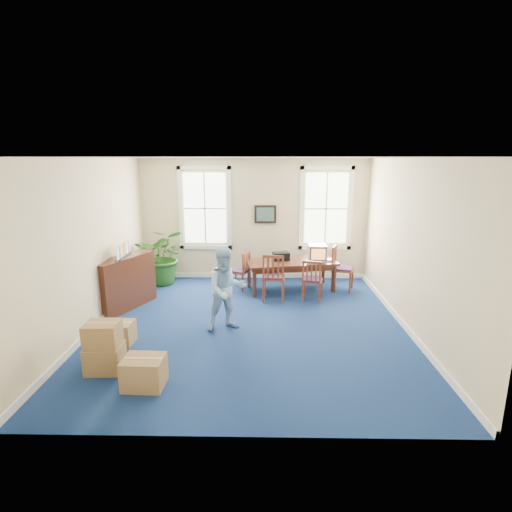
{
  "coord_description": "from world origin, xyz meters",
  "views": [
    {
      "loc": [
        0.24,
        -7.29,
        3.18
      ],
      "look_at": [
        0.1,
        0.6,
        1.25
      ],
      "focal_mm": 28.0,
      "sensor_mm": 36.0,
      "label": 1
    }
  ],
  "objects_px": {
    "conference_table": "(291,275)",
    "man": "(226,289)",
    "potted_plant": "(163,256)",
    "cardboard_boxes": "(120,343)",
    "chair_near_left": "(274,276)",
    "crt_tv": "(317,253)",
    "credenza": "(125,282)"
  },
  "relations": [
    {
      "from": "conference_table",
      "to": "man",
      "type": "height_order",
      "value": "man"
    },
    {
      "from": "potted_plant",
      "to": "cardboard_boxes",
      "type": "distance_m",
      "value": 4.36
    },
    {
      "from": "chair_near_left",
      "to": "potted_plant",
      "type": "xyz_separation_m",
      "value": [
        -2.82,
        1.19,
        0.18
      ]
    },
    {
      "from": "crt_tv",
      "to": "cardboard_boxes",
      "type": "xyz_separation_m",
      "value": [
        -3.55,
        -3.93,
        -0.52
      ]
    },
    {
      "from": "credenza",
      "to": "cardboard_boxes",
      "type": "bearing_deg",
      "value": -48.98
    },
    {
      "from": "chair_near_left",
      "to": "cardboard_boxes",
      "type": "relative_size",
      "value": 0.76
    },
    {
      "from": "conference_table",
      "to": "potted_plant",
      "type": "distance_m",
      "value": 3.32
    },
    {
      "from": "chair_near_left",
      "to": "cardboard_boxes",
      "type": "xyz_separation_m",
      "value": [
        -2.46,
        -3.14,
        -0.14
      ]
    },
    {
      "from": "chair_near_left",
      "to": "crt_tv",
      "type": "bearing_deg",
      "value": -138.68
    },
    {
      "from": "potted_plant",
      "to": "cardboard_boxes",
      "type": "relative_size",
      "value": 1.01
    },
    {
      "from": "cardboard_boxes",
      "to": "conference_table",
      "type": "bearing_deg",
      "value": 53.22
    },
    {
      "from": "credenza",
      "to": "crt_tv",
      "type": "bearing_deg",
      "value": 41.62
    },
    {
      "from": "crt_tv",
      "to": "man",
      "type": "height_order",
      "value": "man"
    },
    {
      "from": "man",
      "to": "potted_plant",
      "type": "height_order",
      "value": "man"
    },
    {
      "from": "man",
      "to": "potted_plant",
      "type": "xyz_separation_m",
      "value": [
        -1.89,
        2.84,
        -0.06
      ]
    },
    {
      "from": "conference_table",
      "to": "man",
      "type": "relative_size",
      "value": 1.36
    },
    {
      "from": "crt_tv",
      "to": "chair_near_left",
      "type": "relative_size",
      "value": 0.42
    },
    {
      "from": "crt_tv",
      "to": "credenza",
      "type": "bearing_deg",
      "value": -161.93
    },
    {
      "from": "potted_plant",
      "to": "conference_table",
      "type": "bearing_deg",
      "value": -7.8
    },
    {
      "from": "conference_table",
      "to": "chair_near_left",
      "type": "xyz_separation_m",
      "value": [
        -0.44,
        -0.74,
        0.19
      ]
    },
    {
      "from": "crt_tv",
      "to": "chair_near_left",
      "type": "xyz_separation_m",
      "value": [
        -1.08,
        -0.79,
        -0.38
      ]
    },
    {
      "from": "crt_tv",
      "to": "chair_near_left",
      "type": "distance_m",
      "value": 1.39
    },
    {
      "from": "cardboard_boxes",
      "to": "potted_plant",
      "type": "bearing_deg",
      "value": 94.77
    },
    {
      "from": "conference_table",
      "to": "cardboard_boxes",
      "type": "xyz_separation_m",
      "value": [
        -2.9,
        -3.88,
        0.05
      ]
    },
    {
      "from": "cardboard_boxes",
      "to": "chair_near_left",
      "type": "bearing_deg",
      "value": 51.96
    },
    {
      "from": "conference_table",
      "to": "crt_tv",
      "type": "bearing_deg",
      "value": -7.01
    },
    {
      "from": "man",
      "to": "potted_plant",
      "type": "distance_m",
      "value": 3.41
    },
    {
      "from": "conference_table",
      "to": "credenza",
      "type": "xyz_separation_m",
      "value": [
        -3.69,
        -1.32,
        0.23
      ]
    },
    {
      "from": "conference_table",
      "to": "potted_plant",
      "type": "relative_size",
      "value": 1.48
    },
    {
      "from": "crt_tv",
      "to": "credenza",
      "type": "relative_size",
      "value": 0.31
    },
    {
      "from": "chair_near_left",
      "to": "man",
      "type": "bearing_deg",
      "value": 65.9
    },
    {
      "from": "crt_tv",
      "to": "credenza",
      "type": "height_order",
      "value": "credenza"
    }
  ]
}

